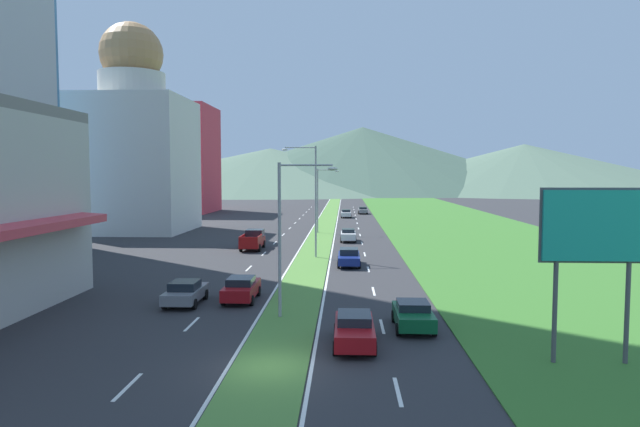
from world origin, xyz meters
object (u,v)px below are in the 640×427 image
(car_7, at_px, (354,329))
(car_8, at_px, (348,235))
(billboard_roadside, at_px, (594,234))
(street_lamp_mid, at_px, (312,194))
(street_lamp_near, at_px, (287,228))
(car_5, at_px, (346,213))
(street_lamp_far, at_px, (320,196))
(car_6, at_px, (363,210))
(pickup_truck_0, at_px, (253,240))
(car_0, at_px, (185,292))
(car_4, at_px, (349,257))
(car_2, at_px, (241,288))
(car_9, at_px, (413,315))

(car_7, distance_m, car_8, 40.59)
(billboard_roadside, bearing_deg, street_lamp_mid, 114.58)
(street_lamp_near, height_order, car_5, street_lamp_near)
(street_lamp_far, distance_m, car_7, 50.32)
(car_5, bearing_deg, billboard_roadside, 7.34)
(car_6, relative_size, pickup_truck_0, 0.82)
(street_lamp_near, bearing_deg, street_lamp_far, 90.21)
(car_0, distance_m, car_4, 18.21)
(car_6, bearing_deg, street_lamp_mid, -6.46)
(car_5, height_order, car_7, car_7)
(billboard_roadside, distance_m, car_6, 89.51)
(street_lamp_far, relative_size, car_8, 2.04)
(street_lamp_near, xyz_separation_m, street_lamp_far, (-0.17, 45.11, -0.00))
(street_lamp_far, height_order, car_0, street_lamp_far)
(car_2, bearing_deg, car_7, -141.98)
(car_0, bearing_deg, car_8, -17.41)
(car_8, xyz_separation_m, pickup_truck_0, (-10.26, -7.34, 0.21))
(car_7, xyz_separation_m, car_8, (-0.06, 40.59, -0.00))
(street_lamp_far, height_order, car_9, street_lamp_far)
(street_lamp_near, xyz_separation_m, street_lamp_mid, (0.09, 22.54, 1.05))
(street_lamp_near, distance_m, car_6, 82.47)
(street_lamp_mid, height_order, street_lamp_far, street_lamp_mid)
(car_7, bearing_deg, car_9, 133.80)
(car_5, bearing_deg, car_2, -5.70)
(billboard_roadside, relative_size, car_0, 1.74)
(car_7, distance_m, car_9, 4.31)
(car_4, xyz_separation_m, car_9, (3.22, -19.96, -0.03))
(car_0, bearing_deg, car_5, -8.28)
(street_lamp_far, relative_size, car_2, 1.96)
(billboard_roadside, bearing_deg, car_0, 153.62)
(street_lamp_far, distance_m, pickup_truck_0, 18.40)
(billboard_roadside, height_order, car_7, billboard_roadside)
(billboard_roadside, bearing_deg, car_7, 167.63)
(car_2, distance_m, car_7, 11.44)
(street_lamp_near, relative_size, car_9, 2.11)
(street_lamp_far, bearing_deg, car_6, 79.27)
(car_4, height_order, car_7, car_4)
(car_0, height_order, car_8, car_8)
(street_lamp_far, height_order, billboard_roadside, street_lamp_far)
(car_0, xyz_separation_m, car_4, (10.22, 15.08, 0.01))
(car_2, relative_size, pickup_truck_0, 0.83)
(street_lamp_mid, distance_m, car_5, 50.03)
(car_4, xyz_separation_m, car_5, (-0.16, 54.10, -0.00))
(street_lamp_near, height_order, billboard_roadside, street_lamp_near)
(billboard_roadside, distance_m, car_4, 27.48)
(car_4, distance_m, pickup_truck_0, 14.51)
(billboard_roadside, relative_size, car_9, 1.82)
(car_4, bearing_deg, car_2, -26.49)
(street_lamp_mid, bearing_deg, street_lamp_far, 90.67)
(car_5, height_order, car_6, car_5)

